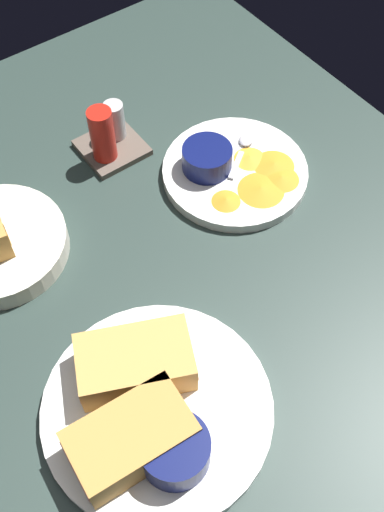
{
  "coord_description": "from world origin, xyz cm",
  "views": [
    {
      "loc": [
        -13.61,
        -35.07,
        68.65
      ],
      "look_at": [
        12.92,
        1.03,
        3.0
      ],
      "focal_mm": 43.31,
      "sensor_mm": 36.0,
      "label": 1
    }
  ],
  "objects": [
    {
      "name": "spoon_by_dark_ramekin",
      "position": [
        -3.01,
        -12.36,
        1.96
      ],
      "size": [
        2.44,
        9.94,
        0.8
      ],
      "color": "silver",
      "rests_on": "plate_sandwich_main"
    },
    {
      "name": "plate_sandwich_main",
      "position": [
        -1.89,
        -12.48,
        0.8
      ],
      "size": [
        26.41,
        26.41,
        1.6
      ],
      "primitive_type": "cylinder",
      "color": "white",
      "rests_on": "ground_plane"
    },
    {
      "name": "condiment_caddy",
      "position": [
        15.54,
        25.47,
        3.41
      ],
      "size": [
        9.0,
        9.0,
        9.5
      ],
      "color": "brown",
      "rests_on": "ground_plane"
    },
    {
      "name": "ramekin_light_gravy",
      "position": [
        24.54,
        13.2,
        3.56
      ],
      "size": [
        7.24,
        7.24,
        3.63
      ],
      "color": "#0C144C",
      "rests_on": "plate_chips_companion"
    },
    {
      "name": "ramekin_dark_sauce",
      "position": [
        -3.47,
        -18.21,
        3.94
      ],
      "size": [
        7.62,
        7.62,
        4.37
      ],
      "color": "#0C144C",
      "rests_on": "plate_sandwich_main"
    },
    {
      "name": "sandwich_half_near",
      "position": [
        -1.34,
        -7.5,
        4.0
      ],
      "size": [
        14.98,
        12.28,
        4.8
      ],
      "color": "tan",
      "rests_on": "plate_sandwich_main"
    },
    {
      "name": "plate_chips_companion",
      "position": [
        27.74,
        10.54,
        0.8
      ],
      "size": [
        21.3,
        21.3,
        1.6
      ],
      "primitive_type": "cylinder",
      "color": "white",
      "rests_on": "ground_plane"
    },
    {
      "name": "ground_plane",
      "position": [
        0.0,
        0.0,
        -1.5
      ],
      "size": [
        110.0,
        110.0,
        3.0
      ],
      "primitive_type": "cube",
      "color": "#283833"
    },
    {
      "name": "spoon_by_gravy_ramekin",
      "position": [
        31.57,
        13.16,
        1.96
      ],
      "size": [
        8.98,
        6.79,
        0.8
      ],
      "color": "silver",
      "rests_on": "plate_chips_companion"
    },
    {
      "name": "plantain_chip_scatter",
      "position": [
        29.64,
        6.72,
        1.9
      ],
      "size": [
        16.39,
        13.26,
        0.6
      ],
      "color": "gold",
      "rests_on": "plate_chips_companion"
    },
    {
      "name": "sandwich_half_far",
      "position": [
        -6.49,
        -14.5,
        4.0
      ],
      "size": [
        13.75,
        8.55,
        4.8
      ],
      "color": "#C68C42",
      "rests_on": "plate_sandwich_main"
    }
  ]
}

